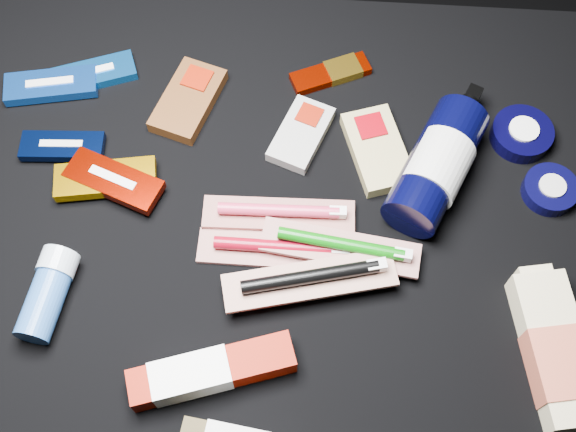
# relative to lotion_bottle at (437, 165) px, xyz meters

# --- Properties ---
(ground) EXTENTS (3.00, 3.00, 0.00)m
(ground) POSITION_rel_lotion_bottle_xyz_m (-0.20, -0.09, -0.44)
(ground) COLOR black
(ground) RESTS_ON ground
(cloth_table) EXTENTS (0.98, 0.78, 0.40)m
(cloth_table) POSITION_rel_lotion_bottle_xyz_m (-0.20, -0.09, -0.24)
(cloth_table) COLOR black
(cloth_table) RESTS_ON ground
(luna_bar_0) EXTENTS (0.13, 0.08, 0.02)m
(luna_bar_0) POSITION_rel_lotion_bottle_xyz_m (-0.48, 0.13, -0.03)
(luna_bar_0) COLOR #1059AA
(luna_bar_0) RESTS_ON cloth_table
(luna_bar_1) EXTENTS (0.13, 0.07, 0.02)m
(luna_bar_1) POSITION_rel_lotion_bottle_xyz_m (-0.53, 0.11, -0.03)
(luna_bar_1) COLOR #144CB3
(luna_bar_1) RESTS_ON cloth_table
(luna_bar_2) EXTENTS (0.11, 0.05, 0.01)m
(luna_bar_2) POSITION_rel_lotion_bottle_xyz_m (-0.49, 0.01, -0.03)
(luna_bar_2) COLOR black
(luna_bar_2) RESTS_ON cloth_table
(luna_bar_3) EXTENTS (0.14, 0.07, 0.02)m
(luna_bar_3) POSITION_rel_lotion_bottle_xyz_m (-0.43, -0.04, -0.02)
(luna_bar_3) COLOR #AE7A03
(luna_bar_3) RESTS_ON cloth_table
(luna_bar_4) EXTENTS (0.14, 0.09, 0.02)m
(luna_bar_4) POSITION_rel_lotion_bottle_xyz_m (-0.41, -0.04, -0.02)
(luna_bar_4) COLOR #6B0B00
(luna_bar_4) RESTS_ON cloth_table
(clif_bar_0) EXTENTS (0.10, 0.14, 0.02)m
(clif_bar_0) POSITION_rel_lotion_bottle_xyz_m (-0.33, 0.10, -0.03)
(clif_bar_0) COLOR #512C12
(clif_bar_0) RESTS_ON cloth_table
(clif_bar_1) EXTENTS (0.09, 0.12, 0.02)m
(clif_bar_1) POSITION_rel_lotion_bottle_xyz_m (-0.17, 0.06, -0.03)
(clif_bar_1) COLOR #9D9D97
(clif_bar_1) RESTS_ON cloth_table
(clif_bar_2) EXTENTS (0.10, 0.14, 0.02)m
(clif_bar_2) POSITION_rel_lotion_bottle_xyz_m (-0.07, 0.04, -0.03)
(clif_bar_2) COLOR tan
(clif_bar_2) RESTS_ON cloth_table
(power_bar) EXTENTS (0.12, 0.08, 0.01)m
(power_bar) POSITION_rel_lotion_bottle_xyz_m (-0.14, 0.16, -0.03)
(power_bar) COLOR #7D0F00
(power_bar) RESTS_ON cloth_table
(lotion_bottle) EXTENTS (0.14, 0.23, 0.07)m
(lotion_bottle) POSITION_rel_lotion_bottle_xyz_m (0.00, 0.00, 0.00)
(lotion_bottle) COLOR black
(lotion_bottle) RESTS_ON cloth_table
(cream_tin_upper) EXTENTS (0.08, 0.08, 0.03)m
(cream_tin_upper) POSITION_rel_lotion_bottle_xyz_m (0.12, 0.07, -0.03)
(cream_tin_upper) COLOR black
(cream_tin_upper) RESTS_ON cloth_table
(cream_tin_lower) EXTENTS (0.07, 0.07, 0.02)m
(cream_tin_lower) POSITION_rel_lotion_bottle_xyz_m (0.15, -0.01, -0.03)
(cream_tin_lower) COLOR black
(cream_tin_lower) RESTS_ON cloth_table
(bodywash_bottle) EXTENTS (0.10, 0.20, 0.04)m
(bodywash_bottle) POSITION_rel_lotion_bottle_xyz_m (0.13, -0.23, -0.02)
(bodywash_bottle) COLOR beige
(bodywash_bottle) RESTS_ON cloth_table
(deodorant_stick) EXTENTS (0.06, 0.12, 0.05)m
(deodorant_stick) POSITION_rel_lotion_bottle_xyz_m (-0.46, -0.20, -0.01)
(deodorant_stick) COLOR #27559B
(deodorant_stick) RESTS_ON cloth_table
(toothbrush_pack_0) EXTENTS (0.20, 0.05, 0.02)m
(toothbrush_pack_0) POSITION_rel_lotion_bottle_xyz_m (-0.19, -0.12, -0.03)
(toothbrush_pack_0) COLOR #B2AAA6
(toothbrush_pack_0) RESTS_ON cloth_table
(toothbrush_pack_1) EXTENTS (0.19, 0.05, 0.02)m
(toothbrush_pack_1) POSITION_rel_lotion_bottle_xyz_m (-0.19, -0.07, -0.02)
(toothbrush_pack_1) COLOR #A6A09B
(toothbrush_pack_1) RESTS_ON cloth_table
(toothbrush_pack_2) EXTENTS (0.20, 0.07, 0.02)m
(toothbrush_pack_2) POSITION_rel_lotion_bottle_xyz_m (-0.12, -0.11, -0.01)
(toothbrush_pack_2) COLOR beige
(toothbrush_pack_2) RESTS_ON cloth_table
(toothbrush_pack_3) EXTENTS (0.21, 0.10, 0.02)m
(toothbrush_pack_3) POSITION_rel_lotion_bottle_xyz_m (-0.15, -0.16, -0.01)
(toothbrush_pack_3) COLOR silver
(toothbrush_pack_3) RESTS_ON cloth_table
(toothpaste_carton_red) EXTENTS (0.19, 0.10, 0.04)m
(toothpaste_carton_red) POSITION_rel_lotion_bottle_xyz_m (-0.27, -0.28, -0.02)
(toothpaste_carton_red) COLOR #8F0F00
(toothpaste_carton_red) RESTS_ON cloth_table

